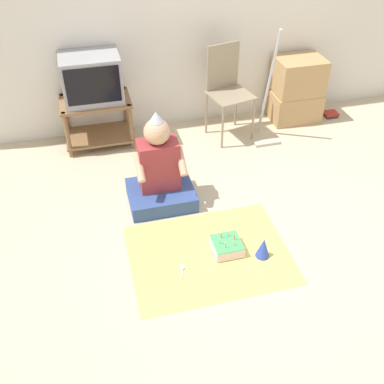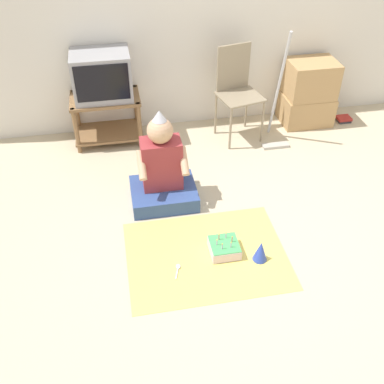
% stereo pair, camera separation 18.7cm
% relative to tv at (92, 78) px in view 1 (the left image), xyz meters
% --- Properties ---
extents(ground_plane, '(16.00, 16.00, 0.00)m').
position_rel_tv_xyz_m(ground_plane, '(1.12, -1.83, -0.73)').
color(ground_plane, beige).
extents(wall_back, '(6.40, 0.06, 2.55)m').
position_rel_tv_xyz_m(wall_back, '(1.12, 0.25, 0.55)').
color(wall_back, silver).
rests_on(wall_back, ground_plane).
extents(tv_stand, '(0.70, 0.45, 0.50)m').
position_rel_tv_xyz_m(tv_stand, '(0.00, -0.00, -0.43)').
color(tv_stand, olive).
rests_on(tv_stand, ground_plane).
extents(tv, '(0.56, 0.43, 0.46)m').
position_rel_tv_xyz_m(tv, '(0.00, 0.00, 0.00)').
color(tv, '#99999E').
rests_on(tv, tv_stand).
extents(folding_chair, '(0.49, 0.47, 0.96)m').
position_rel_tv_xyz_m(folding_chair, '(1.34, -0.13, -0.17)').
color(folding_chair, gray).
rests_on(folding_chair, ground_plane).
extents(cardboard_box_stack, '(0.54, 0.41, 0.71)m').
position_rel_tv_xyz_m(cardboard_box_stack, '(2.19, -0.01, -0.38)').
color(cardboard_box_stack, tan).
rests_on(cardboard_box_stack, ground_plane).
extents(dust_mop, '(0.28, 0.32, 1.21)m').
position_rel_tv_xyz_m(dust_mop, '(1.70, -0.40, -0.38)').
color(dust_mop, '#B2ADA3').
rests_on(dust_mop, ground_plane).
extents(book_pile, '(0.16, 0.15, 0.05)m').
position_rel_tv_xyz_m(book_pile, '(2.64, -0.09, -0.70)').
color(book_pile, '#333338').
rests_on(book_pile, ground_plane).
extents(person_seated, '(0.57, 0.47, 0.87)m').
position_rel_tv_xyz_m(person_seated, '(0.43, -1.10, -0.44)').
color(person_seated, '#334C8C').
rests_on(person_seated, ground_plane).
extents(party_cloth, '(1.23, 0.94, 0.01)m').
position_rel_tv_xyz_m(party_cloth, '(0.66, -1.86, -0.72)').
color(party_cloth, '#EAD666').
rests_on(party_cloth, ground_plane).
extents(birthday_cake, '(0.22, 0.22, 0.15)m').
position_rel_tv_xyz_m(birthday_cake, '(0.81, -1.85, -0.67)').
color(birthday_cake, silver).
rests_on(birthday_cake, party_cloth).
extents(party_hat_blue, '(0.11, 0.11, 0.17)m').
position_rel_tv_xyz_m(party_hat_blue, '(1.06, -1.98, -0.63)').
color(party_hat_blue, blue).
rests_on(party_hat_blue, party_cloth).
extents(plastic_spoon_near, '(0.06, 0.14, 0.01)m').
position_rel_tv_xyz_m(plastic_spoon_near, '(0.42, -1.96, -0.72)').
color(plastic_spoon_near, white).
rests_on(plastic_spoon_near, party_cloth).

